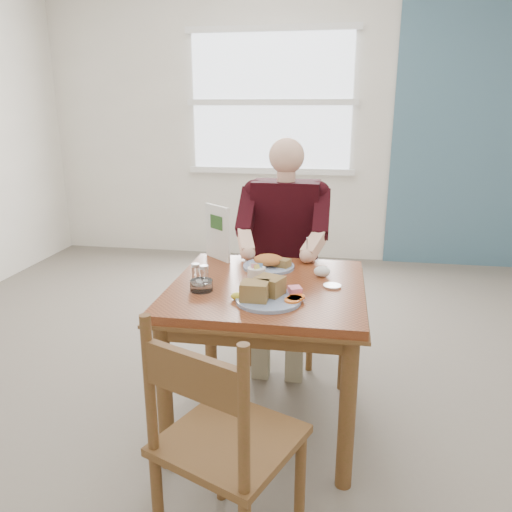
% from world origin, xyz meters
% --- Properties ---
extents(floor, '(6.00, 6.00, 0.00)m').
position_xyz_m(floor, '(0.00, 0.00, 0.00)').
color(floor, '#6B6157').
rests_on(floor, ground).
extents(wall_back, '(5.50, 0.00, 5.50)m').
position_xyz_m(wall_back, '(0.00, 3.00, 1.40)').
color(wall_back, white).
rests_on(wall_back, ground).
extents(accent_panel, '(1.60, 0.02, 2.80)m').
position_xyz_m(accent_panel, '(1.60, 2.98, 1.40)').
color(accent_panel, '#446A7F').
rests_on(accent_panel, ground).
extents(lemon_wedge, '(0.06, 0.05, 0.03)m').
position_xyz_m(lemon_wedge, '(-0.10, -0.22, 0.77)').
color(lemon_wedge, yellow).
rests_on(lemon_wedge, table).
extents(napkin, '(0.09, 0.08, 0.05)m').
position_xyz_m(napkin, '(0.25, 0.16, 0.78)').
color(napkin, white).
rests_on(napkin, table).
extents(metal_dish, '(0.10, 0.10, 0.01)m').
position_xyz_m(metal_dish, '(0.30, 0.01, 0.76)').
color(metal_dish, silver).
rests_on(metal_dish, table).
extents(window, '(1.72, 0.04, 1.42)m').
position_xyz_m(window, '(-0.40, 2.97, 1.60)').
color(window, white).
rests_on(window, wall_back).
extents(table, '(0.92, 0.92, 0.75)m').
position_xyz_m(table, '(0.00, 0.00, 0.64)').
color(table, brown).
rests_on(table, ground).
extents(chair_far, '(0.42, 0.42, 0.95)m').
position_xyz_m(chair_far, '(0.00, 0.80, 0.48)').
color(chair_far, brown).
rests_on(chair_far, ground).
extents(chair_near, '(0.55, 0.55, 0.95)m').
position_xyz_m(chair_near, '(-0.03, -0.83, 0.48)').
color(chair_near, brown).
rests_on(chair_near, ground).
extents(diner, '(0.53, 0.56, 1.39)m').
position_xyz_m(diner, '(0.00, 0.71, 0.81)').
color(diner, gray).
rests_on(diner, chair_far).
extents(near_plate, '(0.32, 0.32, 0.09)m').
position_xyz_m(near_plate, '(0.03, -0.20, 0.78)').
color(near_plate, white).
rests_on(near_plate, table).
extents(far_plate, '(0.35, 0.35, 0.07)m').
position_xyz_m(far_plate, '(-0.02, 0.25, 0.78)').
color(far_plate, white).
rests_on(far_plate, table).
extents(caddy, '(0.11, 0.11, 0.07)m').
position_xyz_m(caddy, '(-0.07, 0.10, 0.77)').
color(caddy, white).
rests_on(caddy, table).
extents(shakers, '(0.10, 0.07, 0.09)m').
position_xyz_m(shakers, '(-0.32, -0.03, 0.80)').
color(shakers, white).
rests_on(shakers, table).
extents(creamer, '(0.12, 0.12, 0.05)m').
position_xyz_m(creamer, '(-0.28, -0.13, 0.78)').
color(creamer, white).
rests_on(creamer, table).
extents(menu, '(0.16, 0.14, 0.30)m').
position_xyz_m(menu, '(-0.33, 0.36, 0.90)').
color(menu, white).
rests_on(menu, table).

